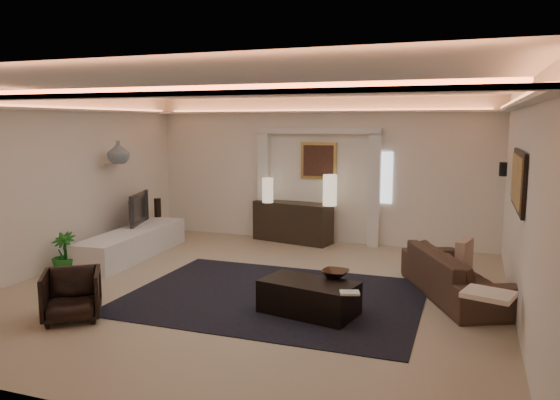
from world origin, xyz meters
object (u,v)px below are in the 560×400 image
(console, at_px, (293,222))
(armchair, at_px, (72,295))
(coffee_table, at_px, (309,298))
(sofa, at_px, (456,274))

(console, height_order, armchair, console)
(console, xyz_separation_m, coffee_table, (1.51, -3.92, -0.20))
(sofa, bearing_deg, console, 26.63)
(armchair, bearing_deg, coffee_table, -11.89)
(console, bearing_deg, sofa, -26.22)
(coffee_table, relative_size, armchair, 1.74)
(sofa, distance_m, coffee_table, 2.20)
(console, relative_size, armchair, 2.39)
(console, xyz_separation_m, armchair, (-1.18, -5.08, -0.09))
(sofa, xyz_separation_m, coffee_table, (-1.74, -1.34, -0.12))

